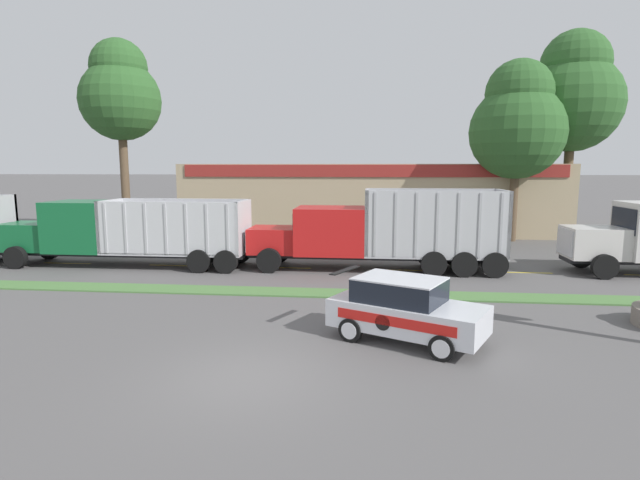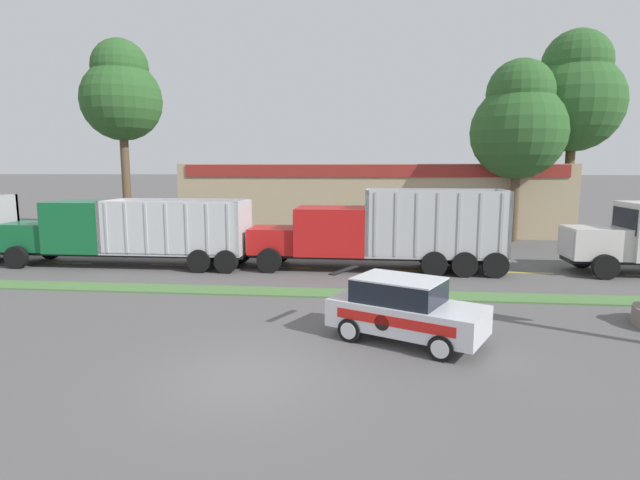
% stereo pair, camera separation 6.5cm
% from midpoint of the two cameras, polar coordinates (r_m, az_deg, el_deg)
% --- Properties ---
extents(ground_plane, '(600.00, 600.00, 0.00)m').
position_cam_midpoint_polar(ground_plane, '(11.67, -8.48, -15.28)').
color(ground_plane, '#5B5959').
extents(grass_verge, '(120.00, 1.25, 0.06)m').
position_cam_midpoint_polar(grass_verge, '(18.72, -2.75, -5.99)').
color(grass_verge, '#517F42').
rests_on(grass_verge, ground_plane).
extents(centre_line_2, '(2.40, 0.14, 0.01)m').
position_cam_midpoint_polar(centre_line_2, '(27.36, -26.98, -2.38)').
color(centre_line_2, yellow).
rests_on(centre_line_2, ground_plane).
extents(centre_line_3, '(2.40, 0.14, 0.01)m').
position_cam_midpoint_polar(centre_line_3, '(24.86, -16.44, -2.80)').
color(centre_line_3, yellow).
rests_on(centre_line_3, ground_plane).
extents(centre_line_4, '(2.40, 0.14, 0.01)m').
position_cam_midpoint_polar(centre_line_4, '(23.37, -4.07, -3.17)').
color(centre_line_4, yellow).
rests_on(centre_line_4, ground_plane).
extents(centre_line_5, '(2.40, 0.14, 0.01)m').
position_cam_midpoint_polar(centre_line_5, '(23.08, 9.28, -3.41)').
color(centre_line_5, yellow).
rests_on(centre_line_5, ground_plane).
extents(centre_line_6, '(2.40, 0.14, 0.01)m').
position_cam_midpoint_polar(centre_line_6, '(24.03, 22.27, -3.47)').
color(centre_line_6, yellow).
rests_on(centre_line_6, ground_plane).
extents(dump_truck_mid, '(11.84, 2.75, 3.14)m').
position_cam_midpoint_polar(dump_truck_mid, '(25.86, -23.66, 0.77)').
color(dump_truck_mid, black).
rests_on(dump_truck_mid, ground_plane).
extents(dump_truck_trail, '(11.49, 2.80, 3.67)m').
position_cam_midpoint_polar(dump_truck_trail, '(22.84, 4.30, 0.57)').
color(dump_truck_trail, black).
rests_on(dump_truck_trail, ground_plane).
extents(rally_car, '(4.45, 3.43, 1.75)m').
position_cam_midpoint_polar(rally_car, '(13.72, 9.56, -7.77)').
color(rally_car, silver).
rests_on(rally_car, ground_plane).
extents(traffic_cone, '(0.49, 0.49, 0.59)m').
position_cam_midpoint_polar(traffic_cone, '(15.51, 5.65, -8.09)').
color(traffic_cone, black).
rests_on(traffic_cone, ground_plane).
extents(store_building_backdrop, '(26.34, 12.10, 4.87)m').
position_cam_midpoint_polar(store_building_backdrop, '(39.14, 5.66, 5.04)').
color(store_building_backdrop, tan).
rests_on(store_building_backdrop, ground_plane).
extents(tree_behind_left, '(5.81, 5.81, 11.17)m').
position_cam_midpoint_polar(tree_behind_left, '(33.77, 21.61, 12.39)').
color(tree_behind_left, brown).
rests_on(tree_behind_left, ground_plane).
extents(tree_behind_centre, '(5.40, 5.40, 13.19)m').
position_cam_midpoint_polar(tree_behind_centre, '(37.74, -21.93, 15.32)').
color(tree_behind_centre, brown).
rests_on(tree_behind_centre, ground_plane).
extents(tree_behind_right, '(6.06, 6.06, 13.20)m').
position_cam_midpoint_polar(tree_behind_right, '(36.69, 26.92, 14.61)').
color(tree_behind_right, brown).
rests_on(tree_behind_right, ground_plane).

